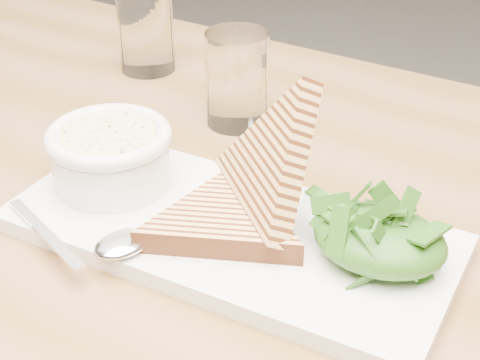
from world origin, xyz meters
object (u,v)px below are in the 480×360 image
at_px(soup_bowl, 111,163).
at_px(glass_near, 146,30).
at_px(platter, 230,232).
at_px(table_top, 113,227).
at_px(glass_far, 237,79).

relative_size(soup_bowl, glass_near, 1.01).
xyz_separation_m(platter, glass_near, (-0.26, 0.28, 0.04)).
bearing_deg(table_top, soup_bowl, 114.47).
xyz_separation_m(platter, glass_far, (-0.09, 0.20, 0.04)).
height_order(table_top, glass_far, glass_far).
xyz_separation_m(platter, soup_bowl, (-0.13, 0.01, 0.03)).
bearing_deg(soup_bowl, platter, -5.05).
bearing_deg(glass_far, glass_near, 154.70).
height_order(platter, glass_near, glass_near).
bearing_deg(platter, soup_bowl, 174.95).
bearing_deg(glass_near, table_top, -63.35).
bearing_deg(glass_near, platter, -46.68).
distance_m(glass_near, glass_far, 0.19).
bearing_deg(table_top, glass_near, 116.65).
height_order(platter, soup_bowl, soup_bowl).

